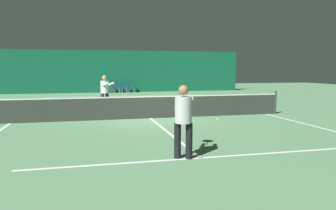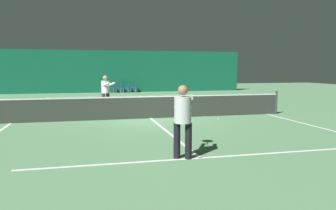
% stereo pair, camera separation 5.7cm
% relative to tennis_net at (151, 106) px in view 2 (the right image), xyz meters
% --- Properties ---
extents(ground_plane, '(60.00, 60.00, 0.00)m').
position_rel_tennis_net_xyz_m(ground_plane, '(0.00, 0.00, -0.51)').
color(ground_plane, '#56845B').
extents(backdrop_curtain, '(23.00, 0.12, 3.71)m').
position_rel_tennis_net_xyz_m(backdrop_curtain, '(0.00, 15.94, 1.34)').
color(backdrop_curtain, '#0F5138').
rests_on(backdrop_curtain, ground).
extents(court_line_baseline_far, '(11.00, 0.10, 0.00)m').
position_rel_tennis_net_xyz_m(court_line_baseline_far, '(0.00, 11.90, -0.51)').
color(court_line_baseline_far, white).
rests_on(court_line_baseline_far, ground).
extents(court_line_service_far, '(8.25, 0.10, 0.00)m').
position_rel_tennis_net_xyz_m(court_line_service_far, '(0.00, 6.40, -0.51)').
color(court_line_service_far, white).
rests_on(court_line_service_far, ground).
extents(court_line_service_near, '(8.25, 0.10, 0.00)m').
position_rel_tennis_net_xyz_m(court_line_service_near, '(0.00, -6.40, -0.51)').
color(court_line_service_near, white).
rests_on(court_line_service_near, ground).
extents(court_line_sideline_left, '(0.10, 23.80, 0.00)m').
position_rel_tennis_net_xyz_m(court_line_sideline_left, '(-5.50, 0.00, -0.51)').
color(court_line_sideline_left, white).
rests_on(court_line_sideline_left, ground).
extents(court_line_sideline_right, '(0.10, 23.80, 0.00)m').
position_rel_tennis_net_xyz_m(court_line_sideline_right, '(5.50, 0.00, -0.51)').
color(court_line_sideline_right, white).
rests_on(court_line_sideline_right, ground).
extents(court_line_centre, '(0.10, 12.80, 0.00)m').
position_rel_tennis_net_xyz_m(court_line_centre, '(0.00, 0.00, -0.51)').
color(court_line_centre, white).
rests_on(court_line_centre, ground).
extents(tennis_net, '(12.00, 0.10, 1.07)m').
position_rel_tennis_net_xyz_m(tennis_net, '(0.00, 0.00, 0.00)').
color(tennis_net, '#2D332D').
rests_on(tennis_net, ground).
extents(player_near, '(0.86, 1.41, 1.73)m').
position_rel_tennis_net_xyz_m(player_near, '(-0.40, -6.30, 0.49)').
color(player_near, black).
rests_on(player_near, ground).
extents(player_far, '(1.02, 1.38, 1.76)m').
position_rel_tennis_net_xyz_m(player_far, '(-1.69, 3.33, 0.52)').
color(player_far, '#2D2D38').
rests_on(player_far, ground).
extents(courtside_chair_0, '(0.44, 0.44, 0.84)m').
position_rel_tennis_net_xyz_m(courtside_chair_0, '(-0.59, 15.39, -0.03)').
color(courtside_chair_0, '#99999E').
rests_on(courtside_chair_0, ground).
extents(courtside_chair_1, '(0.44, 0.44, 0.84)m').
position_rel_tennis_net_xyz_m(courtside_chair_1, '(0.06, 15.39, -0.03)').
color(courtside_chair_1, '#99999E').
rests_on(courtside_chair_1, ground).
extents(courtside_chair_2, '(0.44, 0.44, 0.84)m').
position_rel_tennis_net_xyz_m(courtside_chair_2, '(0.70, 15.39, -0.03)').
color(courtside_chair_2, '#99999E').
rests_on(courtside_chair_2, ground).
extents(courtside_chair_3, '(0.44, 0.44, 0.84)m').
position_rel_tennis_net_xyz_m(courtside_chair_3, '(1.34, 15.39, -0.03)').
color(courtside_chair_3, '#99999E').
rests_on(courtside_chair_3, ground).
extents(tennis_ball, '(0.07, 0.07, 0.07)m').
position_rel_tennis_net_xyz_m(tennis_ball, '(2.60, -1.13, -0.48)').
color(tennis_ball, '#D1DB33').
rests_on(tennis_ball, ground).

